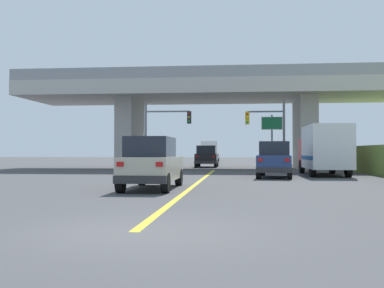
{
  "coord_description": "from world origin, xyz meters",
  "views": [
    {
      "loc": [
        1.88,
        -8.28,
        1.46
      ],
      "look_at": [
        -0.22,
        12.87,
        1.81
      ],
      "focal_mm": 43.54,
      "sensor_mm": 36.0,
      "label": 1
    }
  ],
  "objects": [
    {
      "name": "ground",
      "position": [
        0.0,
        31.51,
        0.0
      ],
      "size": [
        160.0,
        160.0,
        0.0
      ],
      "primitive_type": "plane",
      "color": "#424244"
    },
    {
      "name": "overpass_bridge",
      "position": [
        0.0,
        31.51,
        5.87
      ],
      "size": [
        32.61,
        8.85,
        8.07
      ],
      "color": "#B7B5AD",
      "rests_on": "ground"
    },
    {
      "name": "lane_divider_stripe",
      "position": [
        0.0,
        14.18,
        0.0
      ],
      "size": [
        0.2,
        28.36,
        0.01
      ],
      "primitive_type": "cube",
      "color": "yellow",
      "rests_on": "ground"
    },
    {
      "name": "suv_lead",
      "position": [
        -1.46,
        9.6,
        1.01
      ],
      "size": [
        1.87,
        4.83,
        2.02
      ],
      "color": "#B7B29E",
      "rests_on": "ground"
    },
    {
      "name": "suv_crossing",
      "position": [
        3.97,
        18.33,
        1.01
      ],
      "size": [
        2.37,
        4.89,
        2.02
      ],
      "rotation": [
        0.0,
        0.0,
        -0.11
      ],
      "color": "navy",
      "rests_on": "ground"
    },
    {
      "name": "box_truck",
      "position": [
        7.15,
        20.93,
        1.6
      ],
      "size": [
        2.33,
        6.76,
        3.03
      ],
      "color": "red",
      "rests_on": "ground"
    },
    {
      "name": "sedan_oncoming",
      "position": [
        -1.04,
        35.41,
        1.01
      ],
      "size": [
        2.04,
        4.37,
        2.02
      ],
      "color": "black",
      "rests_on": "ground"
    },
    {
      "name": "traffic_signal_nearside",
      "position": [
        4.33,
        27.25,
        3.32
      ],
      "size": [
        3.0,
        0.36,
        5.37
      ],
      "color": "#56595E",
      "rests_on": "ground"
    },
    {
      "name": "traffic_signal_farside",
      "position": [
        -4.07,
        27.66,
        3.42
      ],
      "size": [
        3.69,
        0.36,
        5.44
      ],
      "color": "slate",
      "rests_on": "ground"
    },
    {
      "name": "highway_sign",
      "position": [
        4.62,
        29.82,
        3.29
      ],
      "size": [
        1.7,
        0.17,
        4.45
      ],
      "color": "slate",
      "rests_on": "ground"
    },
    {
      "name": "semi_truck_distant",
      "position": [
        -2.15,
        60.16,
        1.57
      ],
      "size": [
        2.33,
        7.56,
        2.94
      ],
      "color": "silver",
      "rests_on": "ground"
    }
  ]
}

